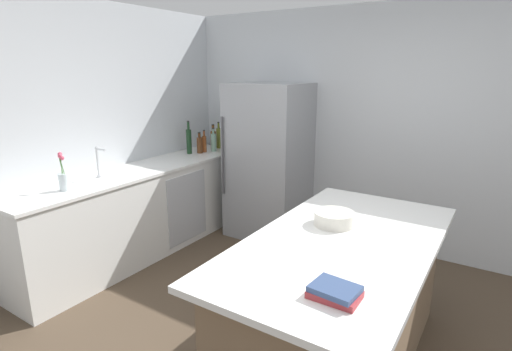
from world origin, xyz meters
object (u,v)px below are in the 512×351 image
kitchen_island (339,301)px  cookbook_stack (335,292)px  syrup_bottle (200,145)px  olive_oil_bottle (219,138)px  vinegar_bottle (204,143)px  whiskey_bottle (213,139)px  mixing_bowl (334,218)px  flower_vase (63,179)px  wine_bottle (189,141)px  sink_faucet (99,162)px  refrigerator (269,161)px  gin_bottle (214,142)px

kitchen_island → cookbook_stack: size_ratio=8.61×
cookbook_stack → syrup_bottle: bearing=141.4°
olive_oil_bottle → vinegar_bottle: 0.30m
whiskey_bottle → mixing_bowl: bearing=-33.6°
flower_vase → wine_bottle: wine_bottle is taller
wine_bottle → whiskey_bottle: bearing=78.0°
flower_vase → whiskey_bottle: flower_vase is taller
flower_vase → cookbook_stack: (2.56, -0.25, -0.11)m
kitchen_island → wine_bottle: (-2.50, 1.34, 0.64)m
wine_bottle → mixing_bowl: bearing=-25.8°
sink_faucet → wine_bottle: 1.31m
vinegar_bottle → mixing_bowl: 2.62m
flower_vase → refrigerator: bearing=68.3°
vinegar_bottle → refrigerator: bearing=8.1°
gin_bottle → mixing_bowl: gin_bottle is taller
syrup_bottle → mixing_bowl: size_ratio=0.93×
vinegar_bottle → wine_bottle: size_ratio=0.69×
flower_vase → syrup_bottle: (-0.06, 1.84, 0.00)m
refrigerator → mixing_bowl: size_ratio=6.45×
syrup_bottle → wine_bottle: 0.14m
gin_bottle → refrigerator: bearing=1.4°
flower_vase → cookbook_stack: 2.57m
gin_bottle → vinegar_bottle: 0.12m
sink_faucet → kitchen_island: bearing=-0.8°
syrup_bottle → olive_oil_bottle: bearing=89.5°
kitchen_island → refrigerator: 2.29m
wine_bottle → mixing_bowl: (2.36, -1.14, -0.15)m
gin_bottle → whiskey_bottle: bearing=129.8°
kitchen_island → vinegar_bottle: vinegar_bottle is taller
kitchen_island → sink_faucet: bearing=179.2°
gin_bottle → flower_vase: bearing=-90.3°
mixing_bowl → refrigerator: bearing=134.1°
syrup_bottle → mixing_bowl: syrup_bottle is taller
sink_faucet → cookbook_stack: sink_faucet is taller
whiskey_bottle → vinegar_bottle: (0.01, -0.19, -0.02)m
whiskey_bottle → gin_bottle: size_ratio=1.09×
kitchen_island → cookbook_stack: (0.21, -0.65, 0.47)m
sink_faucet → olive_oil_bottle: 1.78m
olive_oil_bottle → wine_bottle: wine_bottle is taller
whiskey_bottle → cookbook_stack: size_ratio=1.38×
gin_bottle → mixing_bowl: size_ratio=1.06×
olive_oil_bottle → whiskey_bottle: size_ratio=1.06×
syrup_bottle → wine_bottle: bearing=-132.0°
whiskey_bottle → syrup_bottle: whiskey_bottle is taller
syrup_bottle → mixing_bowl: 2.59m
kitchen_island → refrigerator: size_ratio=1.12×
gin_bottle → wine_bottle: size_ratio=0.74×
whiskey_bottle → gin_bottle: bearing=-50.2°
kitchen_island → olive_oil_bottle: olive_oil_bottle is taller
olive_oil_bottle → wine_bottle: (-0.09, -0.48, 0.02)m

